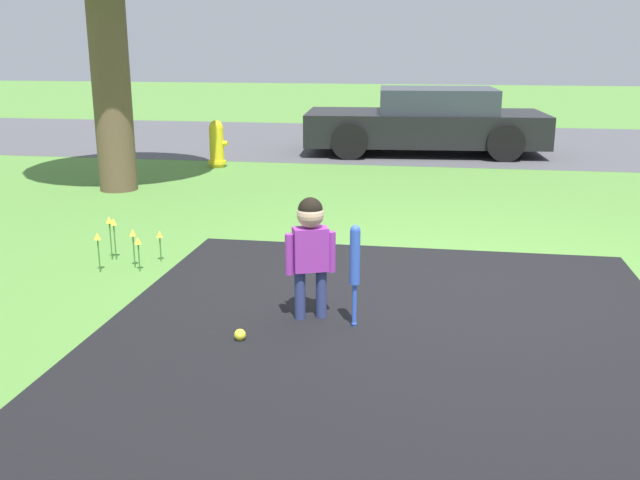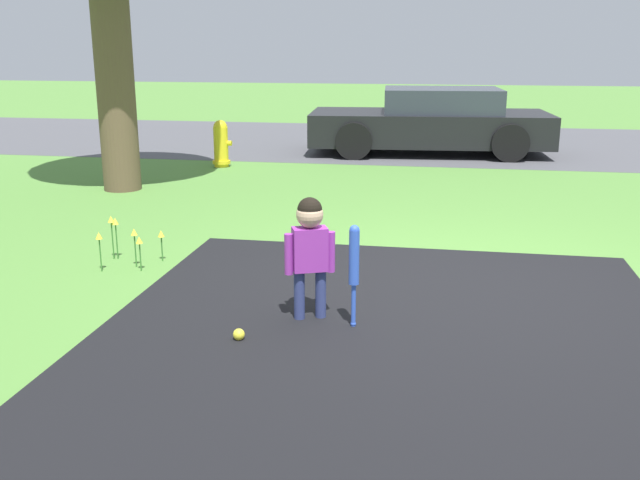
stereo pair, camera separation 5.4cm
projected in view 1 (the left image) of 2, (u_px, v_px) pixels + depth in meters
The scene contains 9 objects.
ground_plane at pixel (455, 284), 5.83m from camera, with size 60.00×60.00×0.00m, color #518438.
driveway_strip at pixel (368, 439), 3.52m from camera, with size 3.95×7.00×0.01m.
street_strip at pixel (449, 142), 14.15m from camera, with size 40.00×6.00×0.01m.
child at pixel (310, 241), 4.94m from camera, with size 0.34×0.21×0.88m.
baseball_bat at pixel (355, 261), 4.82m from camera, with size 0.07×0.07×0.73m.
sports_ball at pixel (240, 335), 4.70m from camera, with size 0.08×0.08×0.08m.
fire_hydrant at pixel (217, 144), 11.27m from camera, with size 0.32×0.28×0.74m.
parked_car at pixel (427, 122), 12.69m from camera, with size 4.30×2.23×1.14m.
flower_bed at pixel (125, 233), 6.24m from camera, with size 0.52×0.44×0.40m.
Camera 1 is at (-0.17, -5.63, 1.89)m, focal length 40.00 mm.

